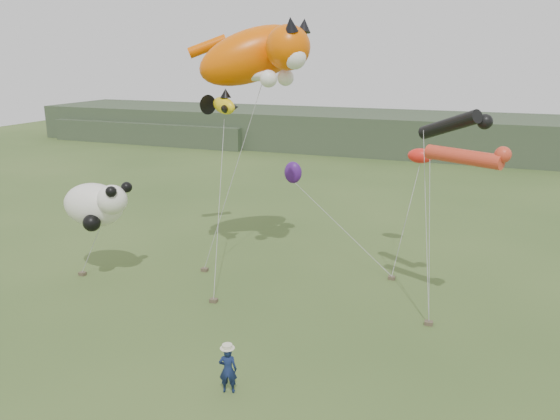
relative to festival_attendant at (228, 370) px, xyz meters
The scene contains 9 objects.
ground 2.49m from the festival_attendant, 121.47° to the left, with size 120.00×120.00×0.00m, color #385123.
headland 46.93m from the festival_attendant, 95.32° to the left, with size 90.00×13.00×4.00m.
festival_attendant is the anchor object (origin of this frame).
sandbag_anchors 7.81m from the festival_attendant, 106.67° to the left, with size 16.25×5.42×0.16m.
cat_kite 14.02m from the festival_attendant, 107.42° to the left, with size 6.76×5.15×3.76m.
fish_kite 12.60m from the festival_attendant, 118.34° to the left, with size 2.52×1.64×1.22m.
tube_kites 11.85m from the festival_attendant, 54.47° to the left, with size 3.58×3.22×2.01m.
panda_kite 11.66m from the festival_attendant, 147.73° to the left, with size 3.50×2.26×2.17m.
misc_kites 14.74m from the festival_attendant, 90.16° to the left, with size 7.95×1.20×2.42m.
Camera 1 is at (8.08, -15.20, 10.03)m, focal length 35.00 mm.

